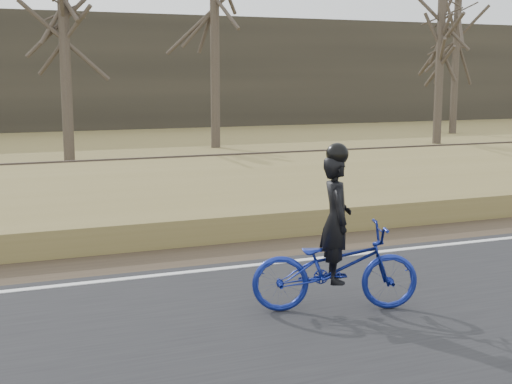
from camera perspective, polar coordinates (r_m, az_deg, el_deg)
name	(u,v)px	position (r m, az deg, el deg)	size (l,w,h in m)	color
ground	(230,276)	(10.21, -2.11, -6.74)	(120.00, 120.00, 0.00)	olive
road	(307,332)	(8.01, 4.11, -11.11)	(120.00, 6.00, 0.06)	black
edge_line	(225,268)	(10.37, -2.49, -6.11)	(120.00, 0.12, 0.01)	silver
shoulder	(204,255)	(11.30, -4.19, -5.06)	(120.00, 1.60, 0.04)	#473A2B
embankment	(157,210)	(14.08, -7.94, -1.42)	(120.00, 5.00, 0.44)	olive
ballast	(119,183)	(17.74, -10.94, 0.73)	(120.00, 3.00, 0.45)	slate
railroad	(118,170)	(17.70, -10.97, 1.70)	(120.00, 2.40, 0.29)	black
treeline_backdrop	(34,72)	(39.37, -17.36, 9.16)	(120.00, 4.00, 6.00)	#383328
cyclist	(335,258)	(8.49, 6.37, -5.27)	(2.09, 1.25, 2.00)	navy
bare_tree_near_left	(65,65)	(24.03, -15.00, 9.76)	(0.36, 0.36, 6.27)	#4D4338
bare_tree_center	(215,28)	(28.19, -3.33, 13.00)	(0.36, 0.36, 9.27)	#4D4338
bare_tree_right	(440,66)	(30.70, 14.48, 9.74)	(0.36, 0.36, 6.40)	#4D4338
bare_tree_far_right	(457,39)	(36.34, 15.75, 11.67)	(0.36, 0.36, 9.05)	#4D4338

